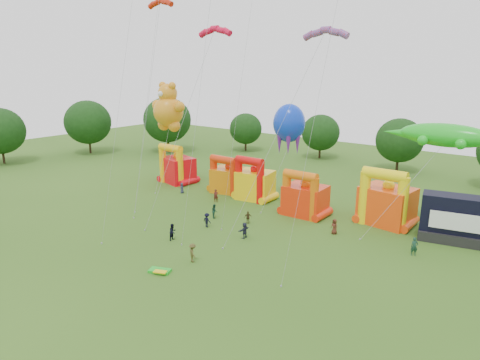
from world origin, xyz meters
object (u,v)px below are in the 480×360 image
Objects in this scene: bouncy_castle_0 at (177,168)px; bouncy_castle_2 at (254,183)px; spectator_0 at (182,188)px; spectator_4 at (248,217)px; stage_trailer at (461,220)px; teddy_bear_kite at (165,136)px; gecko_kite at (409,182)px; octopus_kite at (286,138)px.

bouncy_castle_0 is 1.02× the size of bouncy_castle_2.
spectator_4 is at bearing 5.80° from spectator_0.
stage_trailer is at bearing 29.18° from spectator_0.
teddy_bear_kite is (-15.49, -2.39, 5.54)m from bouncy_castle_2.
stage_trailer reaches higher than spectator_0.
spectator_0 is at bearing -19.47° from teddy_bear_kite.
bouncy_castle_0 is 22.26m from spectator_4.
bouncy_castle_2 reaches higher than spectator_4.
bouncy_castle_0 is at bearing 86.91° from teddy_bear_kite.
gecko_kite is at bearing -166.10° from stage_trailer.
spectator_4 is (20.64, -8.19, -1.66)m from bouncy_castle_0.
octopus_kite is 8.53× the size of spectator_0.
spectator_4 is (20.75, -6.10, -7.17)m from teddy_bear_kite.
bouncy_castle_2 is 7.92m from octopus_kite.
bouncy_castle_2 is 4.03× the size of spectator_4.
teddy_bear_kite is 22.79m from spectator_4.
teddy_bear_kite is (-0.11, -2.09, 5.51)m from bouncy_castle_0.
bouncy_castle_0 is 0.51× the size of gecko_kite.
octopus_kite is (19.45, 4.20, 1.07)m from teddy_bear_kite.
stage_trailer reaches higher than spectator_4.
stage_trailer is 5.40× the size of spectator_4.
teddy_bear_kite is at bearing -175.40° from stage_trailer.
bouncy_castle_2 reaches higher than stage_trailer.
bouncy_castle_2 is (15.38, 0.30, -0.03)m from bouncy_castle_0.
bouncy_castle_0 is 5.89m from teddy_bear_kite.
teddy_bear_kite is 19.93m from octopus_kite.
bouncy_castle_2 is at bearing -177.85° from stage_trailer.
spectator_0 is (-14.25, -6.04, -8.23)m from octopus_kite.
spectator_0 is (-31.60, -3.90, -5.31)m from gecko_kite.
bouncy_castle_0 is at bearing -64.77° from spectator_4.
gecko_kite is (21.31, -0.32, 3.70)m from bouncy_castle_2.
gecko_kite is (-5.36, -1.33, 3.62)m from stage_trailer.
bouncy_castle_0 is 4.10× the size of spectator_4.
gecko_kite is at bearing -0.04° from bouncy_castle_0.
octopus_kite reaches higher than spectator_4.
spectator_4 is (5.26, -8.49, -1.63)m from bouncy_castle_2.
teddy_bear_kite reaches higher than spectator_4.
bouncy_castle_0 is at bearing -178.23° from stage_trailer.
teddy_bear_kite reaches higher than bouncy_castle_2.
bouncy_castle_2 is at bearing 179.13° from gecko_kite.
spectator_4 is at bearing -153.04° from gecko_kite.
octopus_kite reaches higher than stage_trailer.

